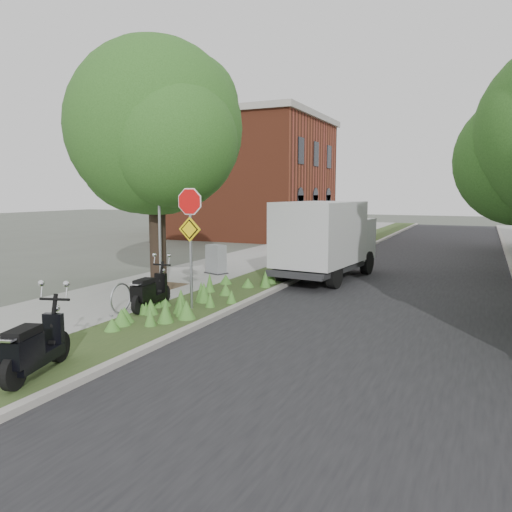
# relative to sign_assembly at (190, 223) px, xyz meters

# --- Properties ---
(ground) EXTENTS (120.00, 120.00, 0.00)m
(ground) POSITION_rel_sign_assembly_xyz_m (1.40, -0.58, -2.33)
(ground) COLOR #4C5147
(ground) RESTS_ON ground
(sidewalk_near) EXTENTS (3.50, 60.00, 0.12)m
(sidewalk_near) POSITION_rel_sign_assembly_xyz_m (-2.85, 9.42, -2.27)
(sidewalk_near) COLOR gray
(sidewalk_near) RESTS_ON ground
(verge) EXTENTS (2.00, 60.00, 0.12)m
(verge) POSITION_rel_sign_assembly_xyz_m (-0.10, 9.42, -2.27)
(verge) COLOR #2B431C
(verge) RESTS_ON ground
(kerb_near) EXTENTS (0.20, 60.00, 0.13)m
(kerb_near) POSITION_rel_sign_assembly_xyz_m (0.90, 9.42, -2.26)
(kerb_near) COLOR #9E9991
(kerb_near) RESTS_ON ground
(road) EXTENTS (7.00, 60.00, 0.01)m
(road) POSITION_rel_sign_assembly_xyz_m (4.40, 9.42, -2.32)
(road) COLOR black
(road) RESTS_ON ground
(street_tree_main) EXTENTS (6.21, 5.54, 7.66)m
(street_tree_main) POSITION_rel_sign_assembly_xyz_m (-2.68, 2.28, 2.48)
(street_tree_main) COLOR black
(street_tree_main) RESTS_ON ground
(bare_post) EXTENTS (0.08, 0.08, 4.00)m
(bare_post) POSITION_rel_sign_assembly_xyz_m (-1.80, 1.22, -0.21)
(bare_post) COLOR #A5A8AD
(bare_post) RESTS_ON ground
(bike_hoop) EXTENTS (0.06, 0.78, 0.77)m
(bike_hoop) POSITION_rel_sign_assembly_xyz_m (-1.30, -1.18, -1.83)
(bike_hoop) COLOR #A5A8AD
(bike_hoop) RESTS_ON ground
(sign_assembly) EXTENTS (0.94, 0.08, 3.22)m
(sign_assembly) POSITION_rel_sign_assembly_xyz_m (0.00, 0.00, 0.00)
(sign_assembly) COLOR #A5A8AD
(sign_assembly) RESTS_ON ground
(brick_building) EXTENTS (9.40, 10.40, 8.30)m
(brick_building) POSITION_rel_sign_assembly_xyz_m (-8.10, 21.42, 1.88)
(brick_building) COLOR brown
(brick_building) RESTS_ON ground
(scooter_near) EXTENTS (0.46, 1.75, 0.83)m
(scooter_near) POSITION_rel_sign_assembly_xyz_m (-0.88, -0.65, -1.80)
(scooter_near) COLOR black
(scooter_near) RESTS_ON ground
(scooter_far) EXTENTS (0.73, 1.82, 0.89)m
(scooter_far) POSITION_rel_sign_assembly_xyz_m (0.28, -5.28, -1.78)
(scooter_far) COLOR black
(scooter_far) RESTS_ON ground
(box_truck) EXTENTS (2.57, 5.41, 2.37)m
(box_truck) POSITION_rel_sign_assembly_xyz_m (1.70, 6.23, -0.78)
(box_truck) COLOR #262628
(box_truck) RESTS_ON ground
(utility_cabinet) EXTENTS (0.93, 0.78, 1.06)m
(utility_cabinet) POSITION_rel_sign_assembly_xyz_m (-2.15, 5.17, -1.70)
(utility_cabinet) COLOR #262628
(utility_cabinet) RESTS_ON ground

